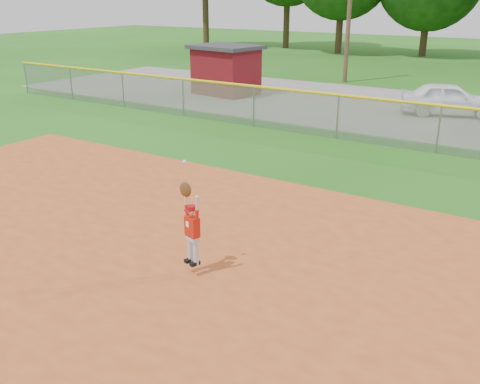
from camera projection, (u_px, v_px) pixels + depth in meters
ground at (281, 296)px, 8.79m from camera, size 120.00×120.00×0.00m
parking_strip at (474, 118)px, 21.38m from camera, size 44.00×10.00×0.03m
car_white_a at (449, 99)px, 21.61m from camera, size 4.13×2.81×1.31m
utility_shed at (226, 70)px, 26.05m from camera, size 3.49×2.89×2.37m
outfield_fence at (439, 126)px, 16.35m from camera, size 40.06×0.10×1.55m
ballplayer at (191, 225)px, 9.11m from camera, size 0.48×0.28×1.85m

